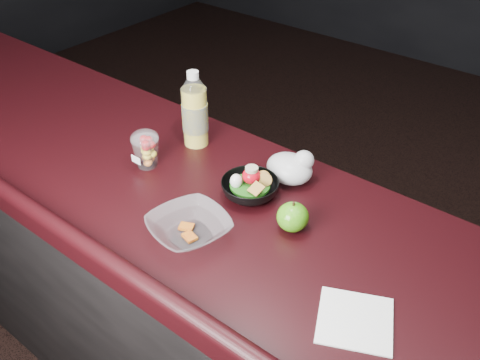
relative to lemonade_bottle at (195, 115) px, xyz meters
name	(u,v)px	position (x,y,z in m)	size (l,w,h in m)	color
counter	(218,319)	(0.25, -0.20, -0.61)	(4.06, 0.71, 1.02)	black
lemonade_bottle	(195,115)	(0.00, 0.00, 0.00)	(0.08, 0.08, 0.25)	yellow
fruit_cup	(146,148)	(-0.03, -0.19, -0.04)	(0.09, 0.09, 0.12)	white
green_apple	(293,217)	(0.48, -0.16, -0.07)	(0.08, 0.08, 0.09)	#2D7F0E
plastic_bag	(291,167)	(0.36, 0.02, -0.06)	(0.14, 0.12, 0.10)	silver
snack_bowl	(250,187)	(0.31, -0.12, -0.08)	(0.18, 0.18, 0.09)	black
takeout_bowl	(189,228)	(0.29, -0.35, -0.08)	(0.25, 0.25, 0.05)	silver
paper_napkin	(355,320)	(0.76, -0.33, -0.10)	(0.16, 0.16, 0.00)	white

